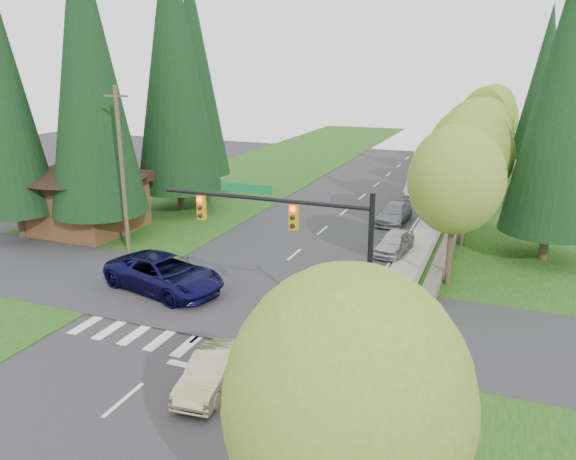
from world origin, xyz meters
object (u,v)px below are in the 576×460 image
Objects in this scene: parked_car_a at (394,243)px; parked_car_e at (436,163)px; sedan_champagne at (212,371)px; parked_car_c at (415,188)px; suv_navy at (164,274)px; parked_car_b at (394,213)px; parked_car_d at (426,183)px.

parked_car_e reaches higher than parked_car_a.
parked_car_c is at bearing 81.39° from sedan_champagne.
suv_navy is 1.40× the size of parked_car_b.
suv_navy reaches higher than sedan_champagne.
parked_car_d is at bearing -3.55° from suv_navy.
parked_car_b is 0.97× the size of parked_car_e.
parked_car_b is 11.16m from parked_car_d.
parked_car_b is (1.68, 24.05, 0.02)m from sedan_champagne.
parked_car_a is at bearing -86.07° from parked_car_c.
parked_car_b is at bearing -97.04° from parked_car_e.
parked_car_d is (0.60, 11.14, 0.08)m from parked_car_b.
parked_car_c is at bearing 101.68° from parked_car_a.
sedan_champagne is 0.61× the size of suv_navy.
parked_car_a is 0.87× the size of parked_car_b.
parked_car_d reaches higher than parked_car_e.
parked_car_d is (2.27, 35.20, 0.09)m from sedan_champagne.
parked_car_d is 0.93× the size of parked_car_e.
parked_car_d is 11.97m from parked_car_e.
parked_car_e is at bearing 82.26° from sedan_champagne.
parked_car_b is 1.13× the size of parked_car_c.
suv_navy is 1.58× the size of parked_car_c.
parked_car_e is (1.68, 47.15, 0.03)m from sedan_champagne.
parked_car_e is at bearing 94.47° from parked_car_d.
parked_car_d is at bearing -94.19° from parked_car_e.
suv_navy is at bearing 127.72° from sedan_champagne.
parked_car_a is at bearing -85.83° from parked_car_d.
parked_car_e is (-1.40, 29.98, 0.01)m from parked_car_a.
parked_car_e reaches higher than parked_car_b.
parked_car_e is (8.33, 40.12, -0.22)m from suv_navy.
parked_car_e is at bearing 88.89° from parked_car_c.
parked_car_a is at bearing -29.79° from suv_navy.
parked_car_c is 0.93× the size of parked_car_d.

